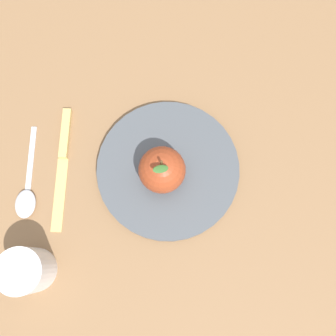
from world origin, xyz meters
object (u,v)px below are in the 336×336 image
at_px(knife, 63,157).
at_px(spoon, 27,194).
at_px(apple, 162,170).
at_px(dinner_plate, 168,169).
at_px(cup, 26,271).

height_order(knife, spoon, spoon).
bearing_deg(apple, knife, -94.32).
xyz_separation_m(apple, knife, (-0.01, -0.17, -0.05)).
relative_size(dinner_plate, spoon, 1.48).
bearing_deg(apple, dinner_plate, 146.88).
height_order(cup, knife, cup).
distance_m(apple, cup, 0.25).
xyz_separation_m(dinner_plate, apple, (0.01, -0.01, 0.04)).
bearing_deg(spoon, dinner_plate, 107.00).
relative_size(cup, knife, 0.37).
bearing_deg(knife, cup, -2.97).
distance_m(dinner_plate, cup, 0.27).
relative_size(dinner_plate, apple, 2.61).
distance_m(dinner_plate, spoon, 0.24).
relative_size(cup, spoon, 0.49).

